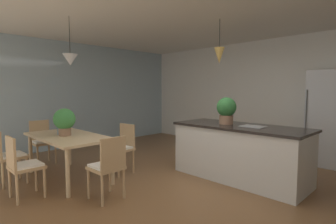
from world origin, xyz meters
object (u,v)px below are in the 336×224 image
refrigerator (327,118)px  potted_plant_on_island (226,109)px  chair_near_right (22,165)px  chair_window_end (42,140)px  chair_near_left (7,155)px  chair_kitchen_end (108,165)px  vase_on_dining_table (61,129)px  potted_plant_on_table (64,120)px  kitchen_island (239,151)px  dining_table (68,140)px  chair_far_right (122,147)px

refrigerator → potted_plant_on_island: (-1.05, -1.96, 0.22)m
chair_near_right → refrigerator: 5.38m
chair_near_right → chair_window_end: bearing=153.4°
potted_plant_on_island → chair_near_left: bearing=-127.3°
chair_kitchen_end → chair_near_right: bearing=-136.1°
chair_window_end → vase_on_dining_table: (1.08, -0.05, 0.35)m
chair_near_left → chair_window_end: (-0.84, 0.81, 0.00)m
chair_window_end → chair_kitchen_end: 2.45m
vase_on_dining_table → refrigerator: bearing=53.6°
potted_plant_on_table → potted_plant_on_island: bearing=49.2°
chair_window_end → refrigerator: 5.69m
potted_plant_on_island → kitchen_island: bearing=0.0°
chair_near_right → refrigerator: bearing=63.0°
chair_near_left → kitchen_island: 3.71m
chair_near_left → vase_on_dining_table: vase_on_dining_table is taller
dining_table → vase_on_dining_table: 0.23m
refrigerator → potted_plant_on_island: bearing=-118.2°
dining_table → chair_kitchen_end: chair_kitchen_end is taller
chair_far_right → refrigerator: size_ratio=0.47×
chair_near_right → chair_kitchen_end: (0.84, 0.81, 0.00)m
chair_near_left → refrigerator: 5.77m
chair_near_right → kitchen_island: 3.26m
chair_far_right → potted_plant_on_island: 1.96m
potted_plant_on_table → chair_near_left: bearing=-116.1°
chair_far_right → vase_on_dining_table: (-0.52, -0.86, 0.35)m
chair_far_right → potted_plant_on_table: size_ratio=1.92×
chair_near_left → vase_on_dining_table: 0.87m
dining_table → chair_far_right: bearing=64.8°
chair_near_right → vase_on_dining_table: vase_on_dining_table is taller
dining_table → kitchen_island: 2.87m
kitchen_island → vase_on_dining_table: (-2.18, -2.06, 0.37)m
refrigerator → potted_plant_on_table: bearing=-125.2°
chair_far_right → dining_table: bearing=-115.2°
dining_table → chair_kitchen_end: size_ratio=1.97×
refrigerator → vase_on_dining_table: bearing=-126.4°
refrigerator → potted_plant_on_island: size_ratio=4.06×
dining_table → chair_window_end: 1.24m
chair_near_right → potted_plant_on_island: potted_plant_on_island is taller
chair_near_right → kitchen_island: size_ratio=0.40×
dining_table → chair_near_left: size_ratio=1.97×
chair_window_end → potted_plant_on_island: bearing=33.9°
potted_plant_on_island → potted_plant_on_table: size_ratio=1.02×
chair_near_right → chair_kitchen_end: same height
kitchen_island → potted_plant_on_table: (-2.04, -2.06, 0.52)m
refrigerator → chair_near_left: bearing=-123.8°
chair_window_end → potted_plant_on_island: potted_plant_on_island is taller
chair_near_right → kitchen_island: (1.65, 2.82, -0.01)m
chair_near_right → vase_on_dining_table: 0.99m
refrigerator → potted_plant_on_island: 2.23m
potted_plant_on_table → chair_near_right: bearing=-62.6°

